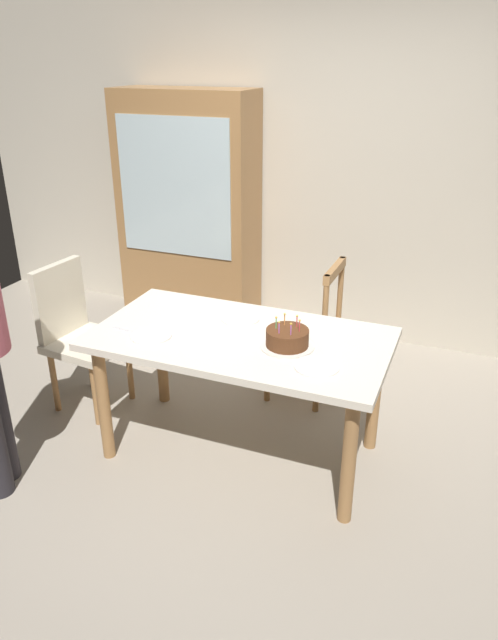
{
  "coord_description": "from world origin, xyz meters",
  "views": [
    {
      "loc": [
        1.1,
        -2.63,
        2.14
      ],
      "look_at": [
        0.05,
        0.0,
        0.85
      ],
      "focal_mm": 33.12,
      "sensor_mm": 36.0,
      "label": 1
    }
  ],
  "objects_px": {
    "chair_spindle_back": "(306,334)",
    "chair_upholstered": "(76,329)",
    "dining_table": "(240,352)",
    "plate_far_side": "(240,319)",
    "birthday_cake": "(287,339)",
    "plate_near_guest": "(316,367)",
    "plate_near_celebrant": "(151,336)",
    "china_cabinet": "(189,213)"
  },
  "relations": [
    {
      "from": "plate_near_guest",
      "to": "plate_near_celebrant",
      "type": "bearing_deg",
      "value": 180.0
    },
    {
      "from": "dining_table",
      "to": "birthday_cake",
      "type": "relative_size",
      "value": 5.68
    },
    {
      "from": "plate_far_side",
      "to": "chair_spindle_back",
      "type": "xyz_separation_m",
      "value": [
        0.23,
        0.55,
        -0.3
      ]
    },
    {
      "from": "chair_spindle_back",
      "to": "chair_upholstered",
      "type": "relative_size",
      "value": 1.0
    },
    {
      "from": "birthday_cake",
      "to": "plate_near_guest",
      "type": "bearing_deg",
      "value": -37.32
    },
    {
      "from": "birthday_cake",
      "to": "chair_upholstered",
      "type": "bearing_deg",
      "value": 173.88
    },
    {
      "from": "birthday_cake",
      "to": "china_cabinet",
      "type": "relative_size",
      "value": 0.15
    },
    {
      "from": "chair_upholstered",
      "to": "plate_near_celebrant",
      "type": "bearing_deg",
      "value": -22.5
    },
    {
      "from": "plate_near_guest",
      "to": "chair_upholstered",
      "type": "relative_size",
      "value": 0.23
    },
    {
      "from": "plate_near_celebrant",
      "to": "plate_near_guest",
      "type": "bearing_deg",
      "value": 0.0
    },
    {
      "from": "plate_far_side",
      "to": "dining_table",
      "type": "bearing_deg",
      "value": -67.44
    },
    {
      "from": "plate_far_side",
      "to": "chair_upholstered",
      "type": "distance_m",
      "value": 1.13
    },
    {
      "from": "plate_near_celebrant",
      "to": "chair_upholstered",
      "type": "xyz_separation_m",
      "value": [
        -0.75,
        0.31,
        -0.23
      ]
    },
    {
      "from": "chair_spindle_back",
      "to": "birthday_cake",
      "type": "bearing_deg",
      "value": -80.97
    },
    {
      "from": "chair_spindle_back",
      "to": "dining_table",
      "type": "bearing_deg",
      "value": -101.57
    },
    {
      "from": "chair_spindle_back",
      "to": "chair_upholstered",
      "type": "bearing_deg",
      "value": -154.86
    },
    {
      "from": "dining_table",
      "to": "chair_upholstered",
      "type": "bearing_deg",
      "value": 174.32
    },
    {
      "from": "plate_near_celebrant",
      "to": "chair_upholstered",
      "type": "bearing_deg",
      "value": 157.5
    },
    {
      "from": "dining_table",
      "to": "china_cabinet",
      "type": "height_order",
      "value": "china_cabinet"
    },
    {
      "from": "dining_table",
      "to": "china_cabinet",
      "type": "relative_size",
      "value": 0.84
    },
    {
      "from": "birthday_cake",
      "to": "dining_table",
      "type": "bearing_deg",
      "value": 172.0
    },
    {
      "from": "plate_near_guest",
      "to": "chair_spindle_back",
      "type": "distance_m",
      "value": 1.04
    },
    {
      "from": "chair_spindle_back",
      "to": "chair_upholstered",
      "type": "xyz_separation_m",
      "value": [
        -1.34,
        -0.63,
        0.07
      ]
    },
    {
      "from": "birthday_cake",
      "to": "china_cabinet",
      "type": "xyz_separation_m",
      "value": [
        -1.37,
        1.6,
        0.15
      ]
    },
    {
      "from": "plate_far_side",
      "to": "china_cabinet",
      "type": "xyz_separation_m",
      "value": [
        -1.02,
        1.37,
        0.19
      ]
    },
    {
      "from": "birthday_cake",
      "to": "china_cabinet",
      "type": "height_order",
      "value": "china_cabinet"
    },
    {
      "from": "chair_upholstered",
      "to": "plate_near_guest",
      "type": "bearing_deg",
      "value": -10.55
    },
    {
      "from": "dining_table",
      "to": "chair_spindle_back",
      "type": "relative_size",
      "value": 1.67
    },
    {
      "from": "dining_table",
      "to": "chair_upholstered",
      "type": "height_order",
      "value": "chair_upholstered"
    },
    {
      "from": "birthday_cake",
      "to": "plate_far_side",
      "type": "relative_size",
      "value": 1.27
    },
    {
      "from": "chair_spindle_back",
      "to": "plate_near_celebrant",
      "type": "bearing_deg",
      "value": -122.21
    },
    {
      "from": "birthday_cake",
      "to": "chair_spindle_back",
      "type": "xyz_separation_m",
      "value": [
        -0.12,
        0.78,
        -0.34
      ]
    },
    {
      "from": "plate_near_celebrant",
      "to": "china_cabinet",
      "type": "relative_size",
      "value": 0.12
    },
    {
      "from": "plate_near_guest",
      "to": "dining_table",
      "type": "bearing_deg",
      "value": 158.14
    },
    {
      "from": "dining_table",
      "to": "plate_near_celebrant",
      "type": "bearing_deg",
      "value": -156.36
    },
    {
      "from": "birthday_cake",
      "to": "plate_far_side",
      "type": "distance_m",
      "value": 0.43
    },
    {
      "from": "plate_far_side",
      "to": "plate_near_guest",
      "type": "xyz_separation_m",
      "value": [
        0.56,
        -0.38,
        0.0
      ]
    },
    {
      "from": "dining_table",
      "to": "china_cabinet",
      "type": "bearing_deg",
      "value": 125.17
    },
    {
      "from": "plate_far_side",
      "to": "china_cabinet",
      "type": "relative_size",
      "value": 0.12
    },
    {
      "from": "plate_near_guest",
      "to": "china_cabinet",
      "type": "bearing_deg",
      "value": 132.0
    },
    {
      "from": "dining_table",
      "to": "plate_far_side",
      "type": "relative_size",
      "value": 7.23
    },
    {
      "from": "plate_far_side",
      "to": "chair_upholstered",
      "type": "relative_size",
      "value": 0.23
    }
  ]
}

